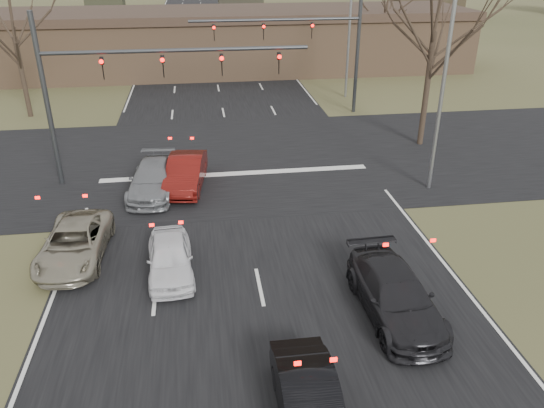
{
  "coord_description": "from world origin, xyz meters",
  "views": [
    {
      "loc": [
        -1.69,
        -11.85,
        10.5
      ],
      "look_at": [
        0.75,
        5.28,
        2.0
      ],
      "focal_mm": 35.0,
      "sensor_mm": 36.0,
      "label": 1
    }
  ],
  "objects_px": {
    "mast_arm_near": "(118,77)",
    "streetlight_right_near": "(441,71)",
    "car_white_sedan": "(170,258)",
    "car_black_hatch": "(309,402)",
    "mast_arm_far": "(316,38)",
    "streetlight_right_far": "(347,20)",
    "car_grey_ahead": "(153,179)",
    "car_charcoal_sedan": "(395,295)",
    "building": "(235,40)",
    "car_red_ahead": "(186,173)",
    "car_silver_suv": "(74,243)"
  },
  "relations": [
    {
      "from": "mast_arm_near",
      "to": "streetlight_right_far",
      "type": "distance_m",
      "value": 20.2
    },
    {
      "from": "car_black_hatch",
      "to": "car_grey_ahead",
      "type": "height_order",
      "value": "car_grey_ahead"
    },
    {
      "from": "building",
      "to": "mast_arm_far",
      "type": "bearing_deg",
      "value": -74.42
    },
    {
      "from": "car_white_sedan",
      "to": "building",
      "type": "bearing_deg",
      "value": 78.13
    },
    {
      "from": "building",
      "to": "mast_arm_far",
      "type": "xyz_separation_m",
      "value": [
        4.18,
        -15.0,
        2.35
      ]
    },
    {
      "from": "building",
      "to": "streetlight_right_near",
      "type": "bearing_deg",
      "value": -76.31
    },
    {
      "from": "streetlight_right_far",
      "to": "car_white_sedan",
      "type": "distance_m",
      "value": 26.31
    },
    {
      "from": "streetlight_right_near",
      "to": "car_grey_ahead",
      "type": "relative_size",
      "value": 2.07
    },
    {
      "from": "car_charcoal_sedan",
      "to": "car_grey_ahead",
      "type": "height_order",
      "value": "car_charcoal_sedan"
    },
    {
      "from": "mast_arm_near",
      "to": "car_white_sedan",
      "type": "relative_size",
      "value": 3.15
    },
    {
      "from": "streetlight_right_far",
      "to": "mast_arm_far",
      "type": "bearing_deg",
      "value": -128.11
    },
    {
      "from": "streetlight_right_far",
      "to": "car_white_sedan",
      "type": "xyz_separation_m",
      "value": [
        -12.32,
        -22.71,
        -4.93
      ]
    },
    {
      "from": "mast_arm_far",
      "to": "car_black_hatch",
      "type": "distance_m",
      "value": 26.77
    },
    {
      "from": "car_white_sedan",
      "to": "car_black_hatch",
      "type": "height_order",
      "value": "car_black_hatch"
    },
    {
      "from": "building",
      "to": "car_black_hatch",
      "type": "bearing_deg",
      "value": -92.11
    },
    {
      "from": "car_silver_suv",
      "to": "car_red_ahead",
      "type": "relative_size",
      "value": 1.04
    },
    {
      "from": "streetlight_right_near",
      "to": "car_red_ahead",
      "type": "relative_size",
      "value": 2.19
    },
    {
      "from": "mast_arm_near",
      "to": "streetlight_right_near",
      "type": "xyz_separation_m",
      "value": [
        14.05,
        -3.0,
        0.51
      ]
    },
    {
      "from": "building",
      "to": "car_silver_suv",
      "type": "distance_m",
      "value": 33.38
    },
    {
      "from": "streetlight_right_near",
      "to": "streetlight_right_far",
      "type": "xyz_separation_m",
      "value": [
        0.5,
        17.0,
        0.0
      ]
    },
    {
      "from": "building",
      "to": "streetlight_right_far",
      "type": "distance_m",
      "value": 13.53
    },
    {
      "from": "mast_arm_far",
      "to": "car_silver_suv",
      "type": "distance_m",
      "value": 21.82
    },
    {
      "from": "mast_arm_far",
      "to": "car_silver_suv",
      "type": "height_order",
      "value": "mast_arm_far"
    },
    {
      "from": "car_white_sedan",
      "to": "streetlight_right_far",
      "type": "bearing_deg",
      "value": 58.08
    },
    {
      "from": "car_white_sedan",
      "to": "car_charcoal_sedan",
      "type": "xyz_separation_m",
      "value": [
        7.0,
        -3.3,
        0.07
      ]
    },
    {
      "from": "streetlight_right_near",
      "to": "car_grey_ahead",
      "type": "distance_m",
      "value": 13.78
    },
    {
      "from": "mast_arm_near",
      "to": "car_grey_ahead",
      "type": "relative_size",
      "value": 2.5
    },
    {
      "from": "mast_arm_far",
      "to": "streetlight_right_near",
      "type": "distance_m",
      "value": 13.28
    },
    {
      "from": "mast_arm_near",
      "to": "streetlight_right_near",
      "type": "bearing_deg",
      "value": -12.05
    },
    {
      "from": "streetlight_right_far",
      "to": "car_grey_ahead",
      "type": "bearing_deg",
      "value": -130.29
    },
    {
      "from": "building",
      "to": "car_charcoal_sedan",
      "type": "relative_size",
      "value": 8.52
    },
    {
      "from": "mast_arm_near",
      "to": "car_white_sedan",
      "type": "xyz_separation_m",
      "value": [
        2.23,
        -8.71,
        -4.42
      ]
    },
    {
      "from": "building",
      "to": "car_white_sedan",
      "type": "height_order",
      "value": "building"
    },
    {
      "from": "car_white_sedan",
      "to": "car_silver_suv",
      "type": "bearing_deg",
      "value": 153.38
    },
    {
      "from": "building",
      "to": "mast_arm_far",
      "type": "relative_size",
      "value": 3.81
    },
    {
      "from": "mast_arm_far",
      "to": "car_black_hatch",
      "type": "bearing_deg",
      "value": -102.43
    },
    {
      "from": "car_silver_suv",
      "to": "streetlight_right_near",
      "type": "bearing_deg",
      "value": 18.01
    },
    {
      "from": "streetlight_right_near",
      "to": "mast_arm_near",
      "type": "bearing_deg",
      "value": 167.95
    },
    {
      "from": "mast_arm_far",
      "to": "car_charcoal_sedan",
      "type": "bearing_deg",
      "value": -95.66
    },
    {
      "from": "mast_arm_near",
      "to": "car_red_ahead",
      "type": "bearing_deg",
      "value": -24.86
    },
    {
      "from": "mast_arm_far",
      "to": "car_charcoal_sedan",
      "type": "xyz_separation_m",
      "value": [
        -2.18,
        -22.02,
        -4.3
      ]
    },
    {
      "from": "mast_arm_far",
      "to": "streetlight_right_near",
      "type": "relative_size",
      "value": 1.11
    },
    {
      "from": "car_white_sedan",
      "to": "car_charcoal_sedan",
      "type": "relative_size",
      "value": 0.77
    },
    {
      "from": "car_charcoal_sedan",
      "to": "car_red_ahead",
      "type": "bearing_deg",
      "value": 119.27
    },
    {
      "from": "streetlight_right_far",
      "to": "car_silver_suv",
      "type": "height_order",
      "value": "streetlight_right_far"
    },
    {
      "from": "car_charcoal_sedan",
      "to": "car_grey_ahead",
      "type": "distance_m",
      "value": 13.04
    },
    {
      "from": "streetlight_right_near",
      "to": "streetlight_right_far",
      "type": "bearing_deg",
      "value": 88.32
    },
    {
      "from": "streetlight_right_far",
      "to": "car_white_sedan",
      "type": "relative_size",
      "value": 2.6
    },
    {
      "from": "car_black_hatch",
      "to": "car_red_ahead",
      "type": "xyz_separation_m",
      "value": [
        -2.98,
        14.52,
        0.09
      ]
    },
    {
      "from": "streetlight_right_far",
      "to": "streetlight_right_near",
      "type": "bearing_deg",
      "value": -91.68
    }
  ]
}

